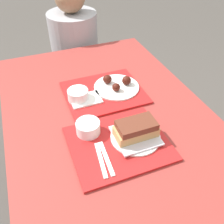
% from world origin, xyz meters
% --- Properties ---
extents(ground_plane, '(12.00, 12.00, 0.00)m').
position_xyz_m(ground_plane, '(0.00, 0.00, 0.00)').
color(ground_plane, '#4C4742').
extents(picnic_table, '(0.93, 1.49, 0.77)m').
position_xyz_m(picnic_table, '(0.00, 0.00, 0.67)').
color(picnic_table, maroon).
rests_on(picnic_table, ground_plane).
extents(picnic_bench_far, '(0.88, 0.28, 0.44)m').
position_xyz_m(picnic_bench_far, '(0.00, 0.97, 0.37)').
color(picnic_bench_far, maroon).
rests_on(picnic_bench_far, ground_plane).
extents(tray_near, '(0.39, 0.33, 0.01)m').
position_xyz_m(tray_near, '(-0.03, -0.16, 0.78)').
color(tray_near, red).
rests_on(tray_near, picnic_table).
extents(tray_far, '(0.39, 0.33, 0.01)m').
position_xyz_m(tray_far, '(0.03, 0.19, 0.78)').
color(tray_far, red).
rests_on(tray_far, picnic_table).
extents(bowl_coleslaw_near, '(0.10, 0.10, 0.05)m').
position_xyz_m(bowl_coleslaw_near, '(-0.13, -0.06, 0.82)').
color(bowl_coleslaw_near, white).
rests_on(bowl_coleslaw_near, tray_near).
extents(brisket_sandwich_plate, '(0.21, 0.21, 0.08)m').
position_xyz_m(brisket_sandwich_plate, '(0.05, -0.16, 0.82)').
color(brisket_sandwich_plate, white).
rests_on(brisket_sandwich_plate, tray_near).
extents(plastic_fork_near, '(0.04, 0.17, 0.00)m').
position_xyz_m(plastic_fork_near, '(-0.13, -0.22, 0.79)').
color(plastic_fork_near, white).
rests_on(plastic_fork_near, tray_near).
extents(plastic_knife_near, '(0.03, 0.17, 0.00)m').
position_xyz_m(plastic_knife_near, '(-0.10, -0.22, 0.79)').
color(plastic_knife_near, white).
rests_on(plastic_knife_near, tray_near).
extents(bowl_coleslaw_far, '(0.10, 0.10, 0.05)m').
position_xyz_m(bowl_coleslaw_far, '(-0.10, 0.18, 0.82)').
color(bowl_coleslaw_far, white).
rests_on(bowl_coleslaw_far, tray_far).
extents(wings_plate_far, '(0.23, 0.23, 0.06)m').
position_xyz_m(wings_plate_far, '(0.11, 0.20, 0.80)').
color(wings_plate_far, white).
rests_on(wings_plate_far, tray_far).
extents(napkin_far, '(0.15, 0.10, 0.01)m').
position_xyz_m(napkin_far, '(-0.07, 0.16, 0.79)').
color(napkin_far, white).
rests_on(napkin_far, tray_far).
extents(person_seated_across, '(0.35, 0.35, 0.70)m').
position_xyz_m(person_seated_across, '(0.07, 0.97, 0.73)').
color(person_seated_across, '#9E9EA3').
rests_on(person_seated_across, picnic_bench_far).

